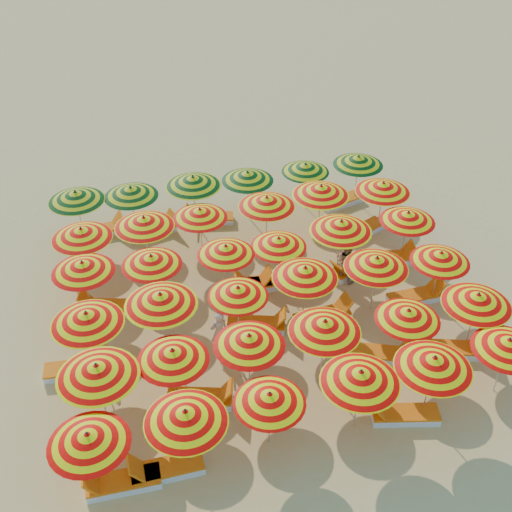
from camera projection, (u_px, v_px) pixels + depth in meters
name	position (u px, v px, depth m)	size (l,w,h in m)	color
ground	(260.00, 307.00, 19.80)	(120.00, 120.00, 0.00)	tan
umbrella_0	(88.00, 439.00, 13.78)	(2.09, 2.09, 1.94)	silver
umbrella_1	(186.00, 416.00, 14.16)	(2.44, 2.44, 2.04)	silver
umbrella_2	(270.00, 398.00, 14.80)	(1.88, 1.88, 1.83)	silver
umbrella_3	(361.00, 377.00, 15.07)	(2.46, 2.46, 2.06)	silver
umbrella_4	(434.00, 363.00, 15.45)	(2.03, 2.03, 2.04)	silver
umbrella_5	(508.00, 344.00, 16.10)	(1.87, 1.87, 1.92)	silver
umbrella_6	(97.00, 371.00, 15.15)	(2.29, 2.29, 2.13)	silver
umbrella_7	(173.00, 355.00, 15.80)	(2.15, 2.15, 1.93)	silver
umbrella_8	(249.00, 340.00, 16.17)	(1.90, 1.90, 1.97)	silver
umbrella_9	(325.00, 326.00, 16.49)	(2.14, 2.14, 2.04)	silver
umbrella_10	(408.00, 315.00, 17.05)	(2.35, 2.35, 1.87)	silver
umbrella_11	(477.00, 299.00, 17.35)	(2.30, 2.30, 2.03)	silver
umbrella_12	(87.00, 318.00, 16.70)	(2.47, 2.47, 2.07)	silver
umbrella_13	(161.00, 299.00, 17.22)	(2.34, 2.34, 2.13)	silver
umbrella_14	(238.00, 292.00, 17.87)	(1.81, 1.81, 1.83)	silver
umbrella_15	(305.00, 272.00, 18.28)	(2.53, 2.53, 2.04)	silver
umbrella_16	(377.00, 263.00, 18.66)	(2.24, 2.24, 2.03)	silver
umbrella_17	(441.00, 257.00, 19.07)	(2.35, 2.35, 1.90)	silver
umbrella_18	(83.00, 267.00, 18.59)	(2.45, 2.45, 1.96)	silver
umbrella_19	(151.00, 260.00, 18.91)	(2.26, 2.26, 1.92)	silver
umbrella_20	(226.00, 250.00, 19.39)	(1.97, 1.97, 1.87)	silver
umbrella_21	(279.00, 242.00, 19.74)	(1.86, 1.86, 1.85)	silver
umbrella_22	(341.00, 226.00, 20.07)	(2.29, 2.29, 2.10)	silver
umbrella_23	(408.00, 217.00, 20.77)	(2.11, 2.11, 1.92)	silver
umbrella_24	(81.00, 233.00, 19.88)	(1.94, 1.94, 2.02)	silver
umbrella_25	(144.00, 222.00, 20.34)	(2.22, 2.22, 2.04)	silver
umbrella_26	(200.00, 213.00, 20.96)	(2.23, 2.23, 1.91)	silver
umbrella_27	(267.00, 202.00, 21.34)	(2.04, 2.04, 2.03)	silver
umbrella_28	(321.00, 190.00, 21.81)	(2.14, 2.14, 2.10)	silver
umbrella_29	(383.00, 187.00, 22.09)	(2.52, 2.52, 2.03)	silver
umbrella_30	(76.00, 196.00, 21.60)	(2.38, 2.38, 2.04)	silver
umbrella_31	(131.00, 192.00, 21.94)	(1.91, 1.91, 1.98)	silver
umbrella_32	(193.00, 181.00, 22.32)	(2.59, 2.59, 2.09)	silver
umbrella_33	(248.00, 176.00, 22.80)	(2.08, 2.08, 1.97)	silver
umbrella_34	(305.00, 168.00, 23.49)	(2.29, 2.29, 1.86)	silver
umbrella_35	(358.00, 161.00, 23.72)	(2.46, 2.46, 1.98)	silver
lounger_0	(121.00, 482.00, 14.69)	(1.75, 0.64, 0.69)	white
lounger_1	(165.00, 469.00, 14.97)	(1.73, 0.58, 0.69)	white
lounger_2	(403.00, 414.00, 16.26)	(1.82, 0.98, 0.69)	white
lounger_3	(201.00, 398.00, 16.68)	(1.83, 1.08, 0.69)	white
lounger_4	(382.00, 354.00, 17.96)	(1.82, 1.21, 0.69)	white
lounger_5	(452.00, 349.00, 18.11)	(1.83, 1.11, 0.69)	white
lounger_6	(78.00, 369.00, 17.51)	(1.78, 0.75, 0.69)	white
lounger_7	(258.00, 324.00, 18.93)	(1.83, 1.10, 0.69)	white
lounger_8	(324.00, 316.00, 19.24)	(1.77, 0.70, 0.69)	white
lounger_9	(416.00, 296.00, 19.96)	(1.74, 0.59, 0.69)	white
lounger_10	(108.00, 307.00, 19.56)	(1.83, 1.05, 0.69)	white
lounger_11	(246.00, 286.00, 20.35)	(1.76, 0.65, 0.69)	white
lounger_12	(260.00, 283.00, 20.47)	(1.78, 0.76, 0.69)	white
lounger_13	(352.00, 268.00, 21.12)	(1.82, 1.20, 0.69)	white
lounger_14	(388.00, 258.00, 21.56)	(1.81, 0.89, 0.69)	white
lounger_15	(363.00, 230.00, 22.89)	(1.82, 1.22, 0.69)	white
lounger_16	(100.00, 231.00, 22.86)	(1.78, 0.75, 0.69)	white
lounger_17	(153.00, 230.00, 22.89)	(1.82, 0.97, 0.69)	white
lounger_18	(209.00, 218.00, 23.49)	(1.82, 0.93, 0.69)	white
lounger_19	(341.00, 201.00, 24.44)	(1.82, 1.03, 0.69)	white
beachgoer_a	(219.00, 332.00, 17.87)	(0.52, 0.34, 1.42)	tan
beachgoer_b	(346.00, 261.00, 20.43)	(0.72, 0.56, 1.48)	tan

